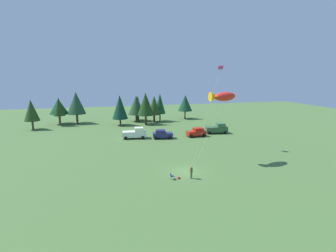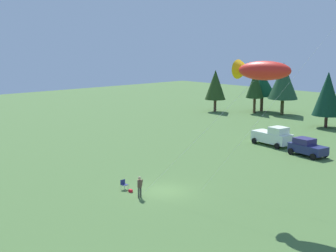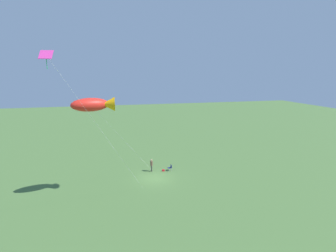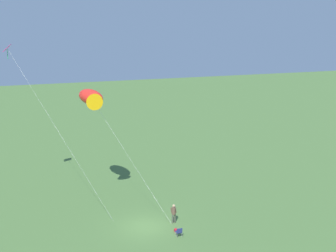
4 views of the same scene
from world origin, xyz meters
TOP-DOWN VIEW (x-y plane):
  - ground_plane at (0.00, 0.00)m, footprint 160.00×160.00m
  - person_kite_flyer at (-0.02, -2.56)m, footprint 0.37×0.59m
  - folding_chair at (-2.60, -2.20)m, footprint 0.50×0.50m
  - backpack_on_grass at (-1.63, -2.24)m, footprint 0.33×0.23m
  - truck_white_pickup at (-4.20, 21.29)m, footprint 5.20×2.88m
  - car_navy_hatch at (1.37, 19.67)m, footprint 4.41×2.70m
  - car_red_sedan at (9.12, 19.60)m, footprint 4.35×2.54m
  - truck_green_flatbed at (14.85, 21.35)m, footprint 5.22×2.94m
  - treeline_distant at (-6.68, 40.53)m, footprint 45.61×11.36m
  - kite_large_fish at (6.90, 3.24)m, footprint 9.72×6.92m
  - kite_diamond_rainbow at (9.49, 9.98)m, footprint 8.37×8.33m

SIDE VIEW (x-z plane):
  - ground_plane at x=0.00m, z-range 0.00..0.00m
  - backpack_on_grass at x=-1.63m, z-range 0.00..0.22m
  - folding_chair at x=-2.60m, z-range 0.08..0.90m
  - car_navy_hatch at x=1.37m, z-range 0.00..1.89m
  - car_red_sedan at x=9.12m, z-range 0.00..1.89m
  - person_kite_flyer at x=-0.02m, z-range 0.15..1.89m
  - truck_white_pickup at x=-4.20m, z-range -0.07..2.27m
  - truck_green_flatbed at x=14.85m, z-range -0.07..2.27m
  - treeline_distant at x=-6.68m, z-range 0.66..9.44m
  - kite_large_fish at x=6.90m, z-range 4.70..15.60m
  - kite_diamond_rainbow at x=9.49m, z-range 6.47..21.44m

